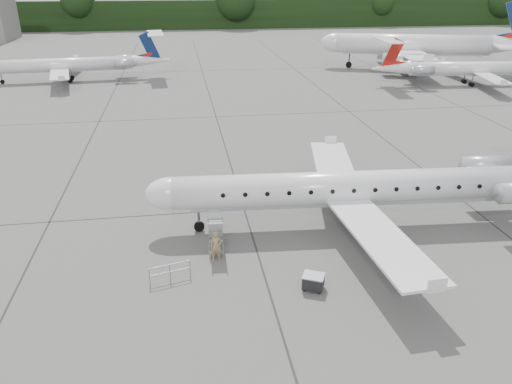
{
  "coord_description": "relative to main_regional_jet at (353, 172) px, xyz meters",
  "views": [
    {
      "loc": [
        -10.36,
        -25.54,
        15.15
      ],
      "look_at": [
        -5.92,
        3.35,
        2.3
      ],
      "focal_mm": 35.0,
      "sensor_mm": 36.0,
      "label": 1
    }
  ],
  "objects": [
    {
      "name": "bg_regional_right",
      "position": [
        32.68,
        40.42,
        -0.36
      ],
      "size": [
        26.84,
        20.21,
        6.71
      ],
      "primitive_type": null,
      "rotation": [
        0.0,
        0.0,
        3.07
      ],
      "color": "silver",
      "rests_on": "ground"
    },
    {
      "name": "passenger",
      "position": [
        -8.94,
        -3.12,
        -2.79
      ],
      "size": [
        0.73,
        0.53,
        1.86
      ],
      "primitive_type": "imported",
      "rotation": [
        0.0,
        0.0,
        -0.12
      ],
      "color": "olive",
      "rests_on": "ground"
    },
    {
      "name": "treeline",
      "position": [
        -0.09,
        127.7,
        0.28
      ],
      "size": [
        260.0,
        4.0,
        8.0
      ],
      "primitive_type": "cube",
      "color": "black",
      "rests_on": "ground"
    },
    {
      "name": "baggage_cart",
      "position": [
        -4.19,
        -6.72,
        -3.27
      ],
      "size": [
        1.31,
        1.22,
        0.91
      ],
      "primitive_type": null,
      "rotation": [
        0.0,
        0.0,
        -0.45
      ],
      "color": "black",
      "rests_on": "ground"
    },
    {
      "name": "ground",
      "position": [
        -0.09,
        -2.3,
        -3.72
      ],
      "size": [
        320.0,
        320.0,
        0.0
      ],
      "primitive_type": "plane",
      "color": "#5D5D5B",
      "rests_on": "ground"
    },
    {
      "name": "main_regional_jet",
      "position": [
        0.0,
        0.0,
        0.0
      ],
      "size": [
        30.3,
        22.72,
        7.44
      ],
      "primitive_type": null,
      "rotation": [
        0.0,
        0.0,
        -0.06
      ],
      "color": "silver",
      "rests_on": "ground"
    },
    {
      "name": "airstair",
      "position": [
        -8.85,
        -1.75,
        -2.55
      ],
      "size": [
        1.01,
        2.5,
        2.33
      ],
      "primitive_type": null,
      "rotation": [
        0.0,
        0.0,
        -0.06
      ],
      "color": "silver",
      "rests_on": "ground"
    },
    {
      "name": "bg_regional_left",
      "position": [
        -27.7,
        52.3,
        -0.27
      ],
      "size": [
        27.61,
        20.77,
        6.91
      ],
      "primitive_type": null,
      "rotation": [
        0.0,
        0.0,
        0.07
      ],
      "color": "silver",
      "rests_on": "ground"
    },
    {
      "name": "safety_railing",
      "position": [
        -11.55,
        -4.81,
        -3.22
      ],
      "size": [
        2.15,
        0.62,
        1.0
      ],
      "primitive_type": null,
      "rotation": [
        0.0,
        0.0,
        0.25
      ],
      "color": "gray",
      "rests_on": "ground"
    },
    {
      "name": "bg_narrowbody",
      "position": [
        28.69,
        54.11,
        2.07
      ],
      "size": [
        37.82,
        32.01,
        11.57
      ],
      "primitive_type": null,
      "rotation": [
        0.0,
        0.0,
        -0.31
      ],
      "color": "silver",
      "rests_on": "ground"
    }
  ]
}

